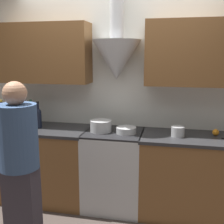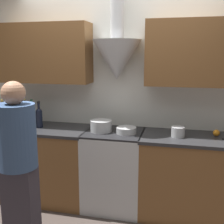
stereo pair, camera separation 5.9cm
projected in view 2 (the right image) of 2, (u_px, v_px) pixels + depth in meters
name	position (u px, v px, depth m)	size (l,w,h in m)	color
ground_plane	(108.00, 219.00, 3.10)	(12.00, 12.00, 0.00)	#423833
wall_back	(120.00, 82.00, 3.35)	(8.40, 0.56, 2.60)	silver
counter_left	(44.00, 163.00, 3.50)	(1.17, 0.62, 0.92)	brown
counter_right	(198.00, 177.00, 3.08)	(1.27, 0.62, 0.92)	brown
stove_range	(114.00, 169.00, 3.30)	(0.66, 0.60, 0.92)	#B7BABC
wine_bottle_0	(4.00, 115.00, 3.47)	(0.08, 0.08, 0.32)	black
wine_bottle_1	(11.00, 115.00, 3.47)	(0.07, 0.07, 0.32)	black
wine_bottle_2	(19.00, 115.00, 3.44)	(0.07, 0.07, 0.35)	black
wine_bottle_3	(25.00, 116.00, 3.40)	(0.08, 0.08, 0.35)	black
wine_bottle_4	(32.00, 115.00, 3.40)	(0.07, 0.07, 0.34)	black
wine_bottle_5	(39.00, 117.00, 3.38)	(0.08, 0.08, 0.32)	black
stock_pot	(101.00, 126.00, 3.21)	(0.25, 0.25, 0.13)	#B7BABC
mixing_bowl	(126.00, 130.00, 3.14)	(0.23, 0.23, 0.07)	#B7BABC
orange_fruit	(216.00, 133.00, 3.03)	(0.07, 0.07, 0.07)	orange
saucepan	(178.00, 132.00, 3.00)	(0.14, 0.14, 0.11)	#B7BABC
person_foreground_left	(19.00, 167.00, 2.31)	(0.32, 0.32, 1.58)	#38333D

